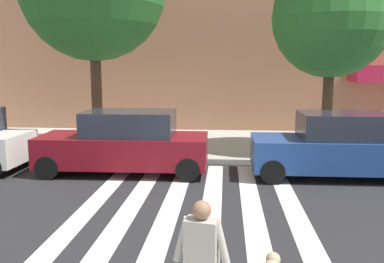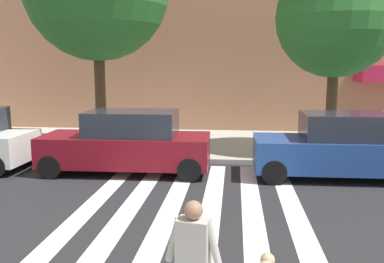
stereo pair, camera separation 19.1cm
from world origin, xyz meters
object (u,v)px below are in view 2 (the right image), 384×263
(parked_car_third_in_line, at_px, (339,147))
(pedestrian_dog_walker, at_px, (193,260))
(street_tree_middle, at_px, (336,18))
(parked_car_behind_first, at_px, (127,143))

(parked_car_third_in_line, xyz_separation_m, pedestrian_dog_walker, (-3.36, -7.28, 0.05))
(street_tree_middle, height_order, pedestrian_dog_walker, street_tree_middle)
(street_tree_middle, relative_size, pedestrian_dog_walker, 3.94)
(parked_car_behind_first, distance_m, pedestrian_dog_walker, 7.75)
(parked_car_behind_first, xyz_separation_m, parked_car_third_in_line, (6.01, -0.00, -0.01))
(parked_car_behind_first, xyz_separation_m, street_tree_middle, (6.35, 2.79, 3.76))
(parked_car_behind_first, height_order, parked_car_third_in_line, parked_car_third_in_line)
(parked_car_third_in_line, distance_m, street_tree_middle, 4.70)
(parked_car_behind_first, height_order, street_tree_middle, street_tree_middle)
(parked_car_third_in_line, xyz_separation_m, street_tree_middle, (0.34, 2.79, 3.76))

